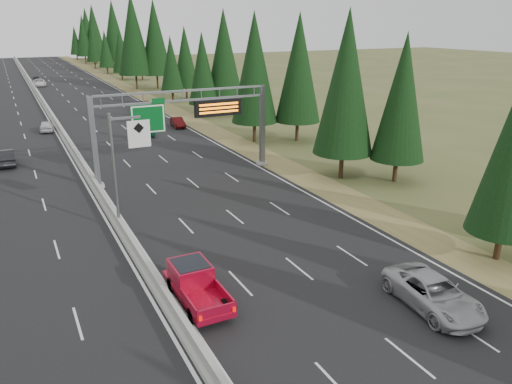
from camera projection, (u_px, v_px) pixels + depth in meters
road at (46, 109)px, 80.78m from camera, size 32.00×260.00×0.08m
shoulder_right at (154, 101)px, 88.34m from camera, size 3.60×260.00×0.06m
median_barrier at (46, 107)px, 80.66m from camera, size 0.70×260.00×0.85m
sign_gantry at (191, 119)px, 44.75m from camera, size 16.75×0.98×7.80m
hov_sign_pole at (123, 163)px, 33.01m from camera, size 2.80×0.50×8.00m
tree_row_right at (196, 49)px, 77.63m from camera, size 12.13×240.07×18.93m
silver_minivan at (433, 293)px, 24.69m from camera, size 3.17×5.95×1.59m
red_pickup at (194, 280)px, 25.51m from camera, size 1.96×5.50×1.79m
car_ahead_green at (146, 130)px, 61.95m from camera, size 1.65×3.94×1.33m
car_ahead_dkred at (178, 122)px, 66.78m from camera, size 1.64×3.96×1.28m
car_ahead_dkgrey at (148, 108)px, 76.32m from camera, size 2.36×5.65×1.63m
car_ahead_white at (39, 83)px, 108.45m from camera, size 2.53×5.44×1.51m
car_ahead_far at (36, 79)px, 116.57m from camera, size 1.91×4.03×1.33m
car_onc_near at (6, 157)px, 49.23m from camera, size 1.74×4.74×1.55m
car_onc_white at (46, 126)px, 64.19m from camera, size 2.03×4.17×1.37m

